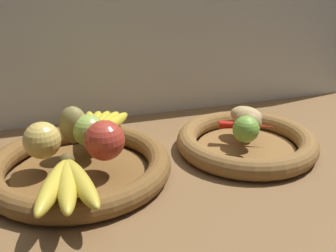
% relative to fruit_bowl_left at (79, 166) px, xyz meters
% --- Properties ---
extents(ground_plane, '(1.40, 0.90, 0.03)m').
position_rel_fruit_bowl_left_xyz_m(ground_plane, '(0.20, 0.02, -0.04)').
color(ground_plane, brown).
extents(back_wall, '(1.40, 0.03, 0.55)m').
position_rel_fruit_bowl_left_xyz_m(back_wall, '(0.20, 0.32, 0.25)').
color(back_wall, silver).
rests_on(back_wall, ground_plane).
extents(fruit_bowl_left, '(0.38, 0.38, 0.05)m').
position_rel_fruit_bowl_left_xyz_m(fruit_bowl_left, '(0.00, 0.00, 0.00)').
color(fruit_bowl_left, brown).
rests_on(fruit_bowl_left, ground_plane).
extents(fruit_bowl_right, '(0.32, 0.32, 0.05)m').
position_rel_fruit_bowl_left_xyz_m(fruit_bowl_right, '(0.38, -0.00, 0.00)').
color(fruit_bowl_right, brown).
rests_on(fruit_bowl_right, ground_plane).
extents(apple_green_back, '(0.07, 0.07, 0.07)m').
position_rel_fruit_bowl_left_xyz_m(apple_green_back, '(0.03, 0.04, 0.06)').
color(apple_green_back, '#99B74C').
rests_on(apple_green_back, fruit_bowl_left).
extents(apple_red_right, '(0.08, 0.08, 0.08)m').
position_rel_fruit_bowl_left_xyz_m(apple_red_right, '(0.05, -0.03, 0.06)').
color(apple_red_right, '#B73828').
rests_on(apple_red_right, fruit_bowl_left).
extents(apple_golden_left, '(0.07, 0.07, 0.07)m').
position_rel_fruit_bowl_left_xyz_m(apple_golden_left, '(-0.06, 0.01, 0.06)').
color(apple_golden_left, '#DBB756').
rests_on(apple_golden_left, fruit_bowl_left).
extents(pear_brown, '(0.08, 0.08, 0.08)m').
position_rel_fruit_bowl_left_xyz_m(pear_brown, '(0.00, 0.06, 0.07)').
color(pear_brown, olive).
rests_on(pear_brown, fruit_bowl_left).
extents(banana_bunch_front, '(0.12, 0.20, 0.03)m').
position_rel_fruit_bowl_left_xyz_m(banana_bunch_front, '(-0.03, -0.13, 0.04)').
color(banana_bunch_front, gold).
rests_on(banana_bunch_front, fruit_bowl_left).
extents(banana_bunch_back, '(0.13, 0.18, 0.03)m').
position_rel_fruit_bowl_left_xyz_m(banana_bunch_back, '(0.06, 0.11, 0.04)').
color(banana_bunch_back, yellow).
rests_on(banana_bunch_back, fruit_bowl_left).
extents(potato_back, '(0.09, 0.10, 0.04)m').
position_rel_fruit_bowl_left_xyz_m(potato_back, '(0.40, 0.05, 0.05)').
color(potato_back, tan).
rests_on(potato_back, fruit_bowl_right).
extents(potato_large, '(0.08, 0.08, 0.05)m').
position_rel_fruit_bowl_left_xyz_m(potato_large, '(0.38, -0.00, 0.05)').
color(potato_large, '#A38451').
rests_on(potato_large, fruit_bowl_right).
extents(lime_near, '(0.06, 0.06, 0.06)m').
position_rel_fruit_bowl_left_xyz_m(lime_near, '(0.35, -0.04, 0.05)').
color(lime_near, '#7AAD3D').
rests_on(lime_near, fruit_bowl_right).
extents(chili_pepper, '(0.12, 0.07, 0.02)m').
position_rel_fruit_bowl_left_xyz_m(chili_pepper, '(0.39, 0.01, 0.04)').
color(chili_pepper, red).
rests_on(chili_pepper, fruit_bowl_right).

